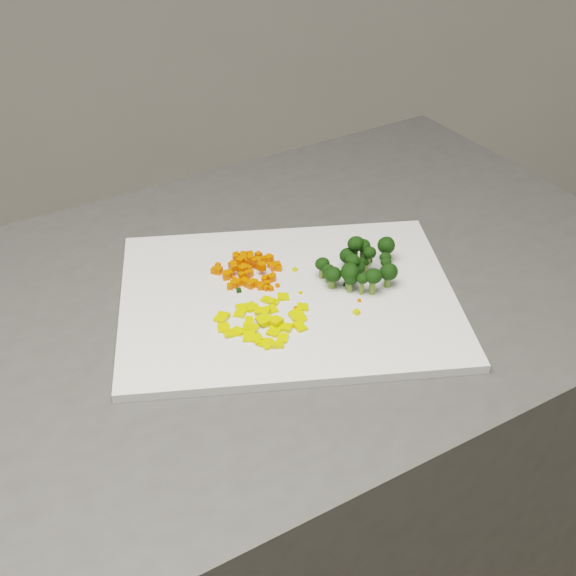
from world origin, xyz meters
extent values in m
cube|color=#464543|center=(0.05, 0.39, 0.45)|extent=(1.08, 0.91, 0.90)
cube|color=white|center=(0.02, 0.34, 0.91)|extent=(0.43, 0.35, 0.01)
cube|color=#F24D02|center=(0.01, 0.41, 0.91)|extent=(0.01, 0.01, 0.01)
cube|color=#F24D02|center=(-0.03, 0.41, 0.91)|extent=(0.01, 0.01, 0.01)
cube|color=#F24D02|center=(-0.02, 0.42, 0.91)|extent=(0.01, 0.01, 0.01)
cube|color=#F24D02|center=(0.02, 0.40, 0.91)|extent=(0.01, 0.01, 0.01)
cube|color=#F24D02|center=(-0.05, 0.39, 0.91)|extent=(0.01, 0.01, 0.01)
cube|color=#F24D02|center=(-0.02, 0.43, 0.91)|extent=(0.01, 0.01, 0.01)
cube|color=#F24D02|center=(-0.02, 0.40, 0.91)|extent=(0.01, 0.01, 0.01)
cube|color=#F24D02|center=(-0.02, 0.39, 0.91)|extent=(0.01, 0.01, 0.01)
cube|color=#F24D02|center=(0.01, 0.42, 0.91)|extent=(0.01, 0.01, 0.01)
cube|color=#F24D02|center=(0.00, 0.43, 0.91)|extent=(0.01, 0.01, 0.01)
cube|color=#F24D02|center=(-0.04, 0.40, 0.92)|extent=(0.01, 0.01, 0.01)
cube|color=#F24D02|center=(-0.03, 0.38, 0.91)|extent=(0.01, 0.01, 0.01)
cube|color=#F24D02|center=(-0.05, 0.37, 0.91)|extent=(0.01, 0.01, 0.01)
cube|color=#F24D02|center=(-0.03, 0.42, 0.91)|extent=(0.01, 0.01, 0.01)
cube|color=#F24D02|center=(-0.02, 0.37, 0.91)|extent=(0.01, 0.01, 0.01)
cube|color=#F24D02|center=(-0.02, 0.40, 0.91)|extent=(0.01, 0.01, 0.01)
cube|color=#F24D02|center=(0.00, 0.37, 0.91)|extent=(0.01, 0.01, 0.01)
cube|color=#F24D02|center=(0.00, 0.42, 0.91)|extent=(0.01, 0.01, 0.01)
cube|color=#F24D02|center=(-0.01, 0.41, 0.92)|extent=(0.01, 0.01, 0.01)
cube|color=#F24D02|center=(-0.02, 0.37, 0.91)|extent=(0.01, 0.01, 0.01)
cube|color=#F24D02|center=(0.01, 0.42, 0.91)|extent=(0.01, 0.01, 0.01)
cube|color=#F24D02|center=(-0.01, 0.36, 0.91)|extent=(0.01, 0.01, 0.01)
cube|color=#F24D02|center=(0.01, 0.43, 0.91)|extent=(0.01, 0.01, 0.01)
cube|color=#F24D02|center=(-0.02, 0.43, 0.91)|extent=(0.01, 0.01, 0.01)
cube|color=#F24D02|center=(-0.03, 0.44, 0.91)|extent=(0.01, 0.01, 0.01)
cube|color=#F24D02|center=(-0.02, 0.44, 0.91)|extent=(0.01, 0.01, 0.01)
cube|color=#F24D02|center=(0.00, 0.40, 0.92)|extent=(0.01, 0.01, 0.01)
cube|color=#F24D02|center=(-0.04, 0.38, 0.91)|extent=(0.01, 0.01, 0.01)
cube|color=#F24D02|center=(-0.02, 0.40, 0.92)|extent=(0.01, 0.01, 0.01)
cube|color=#F24D02|center=(-0.01, 0.37, 0.91)|extent=(0.01, 0.01, 0.01)
cube|color=#F24D02|center=(-0.01, 0.42, 0.91)|extent=(0.01, 0.01, 0.01)
cube|color=#F24D02|center=(0.02, 0.40, 0.91)|extent=(0.01, 0.01, 0.01)
cube|color=#F24D02|center=(-0.01, 0.42, 0.91)|extent=(0.01, 0.01, 0.01)
cube|color=#F24D02|center=(0.00, 0.39, 0.92)|extent=(0.01, 0.01, 0.01)
cube|color=#F24D02|center=(-0.01, 0.37, 0.91)|extent=(0.01, 0.01, 0.01)
cube|color=#F24D02|center=(-0.06, 0.41, 0.91)|extent=(0.01, 0.01, 0.01)
cube|color=#F24D02|center=(-0.04, 0.40, 0.91)|extent=(0.01, 0.01, 0.01)
cube|color=#F24D02|center=(-0.01, 0.43, 0.91)|extent=(0.01, 0.01, 0.01)
cube|color=#F24D02|center=(-0.04, 0.40, 0.91)|extent=(0.01, 0.01, 0.01)
cube|color=#F24D02|center=(-0.04, 0.39, 0.91)|extent=(0.01, 0.01, 0.01)
cube|color=#F24D02|center=(-0.03, 0.38, 0.91)|extent=(0.01, 0.01, 0.01)
cube|color=#F24D02|center=(0.00, 0.36, 0.91)|extent=(0.01, 0.01, 0.01)
cube|color=#F24D02|center=(-0.03, 0.40, 0.92)|extent=(0.01, 0.01, 0.01)
cube|color=#F24D02|center=(-0.01, 0.41, 0.91)|extent=(0.01, 0.01, 0.01)
cube|color=#F24D02|center=(-0.01, 0.42, 0.91)|extent=(0.01, 0.01, 0.01)
cube|color=#F24D02|center=(-0.01, 0.41, 0.92)|extent=(0.01, 0.01, 0.01)
cube|color=#F24D02|center=(-0.03, 0.38, 0.92)|extent=(0.01, 0.01, 0.01)
cube|color=#F24D02|center=(-0.04, 0.38, 0.91)|extent=(0.01, 0.01, 0.01)
cube|color=#F24D02|center=(0.01, 0.42, 0.91)|extent=(0.01, 0.01, 0.01)
cube|color=#F24D02|center=(0.00, 0.38, 0.91)|extent=(0.01, 0.01, 0.01)
cube|color=#F24D02|center=(-0.02, 0.43, 0.91)|extent=(0.01, 0.01, 0.01)
cube|color=#F24D02|center=(-0.05, 0.42, 0.91)|extent=(0.01, 0.01, 0.01)
cube|color=#F24D02|center=(-0.03, 0.43, 0.91)|extent=(0.01, 0.01, 0.01)
cube|color=#F24D02|center=(0.00, 0.36, 0.91)|extent=(0.01, 0.01, 0.01)
cube|color=#F24D02|center=(0.01, 0.42, 0.91)|extent=(0.01, 0.01, 0.01)
cube|color=#F24D02|center=(0.01, 0.39, 0.91)|extent=(0.01, 0.01, 0.01)
cube|color=#F24D02|center=(0.01, 0.38, 0.91)|extent=(0.01, 0.01, 0.01)
cube|color=#F24D02|center=(-0.05, 0.41, 0.91)|extent=(0.01, 0.01, 0.01)
cube|color=#F24D02|center=(-0.02, 0.39, 0.91)|extent=(0.01, 0.01, 0.01)
cube|color=#F24D02|center=(-0.02, 0.39, 0.91)|extent=(0.01, 0.01, 0.01)
cube|color=#F24D02|center=(-0.02, 0.43, 0.91)|extent=(0.01, 0.01, 0.01)
cube|color=#F24D02|center=(-0.04, 0.40, 0.91)|extent=(0.01, 0.01, 0.01)
cube|color=#F24D02|center=(-0.01, 0.44, 0.91)|extent=(0.01, 0.01, 0.01)
cube|color=#F24D02|center=(-0.02, 0.40, 0.92)|extent=(0.01, 0.01, 0.01)
cube|color=#F24D02|center=(-0.02, 0.39, 0.92)|extent=(0.01, 0.01, 0.01)
cube|color=#F24D02|center=(-0.03, 0.41, 0.91)|extent=(0.01, 0.01, 0.01)
cube|color=#F24D02|center=(0.01, 0.40, 0.91)|extent=(0.01, 0.01, 0.01)
cube|color=#F24D02|center=(-0.01, 0.37, 0.91)|extent=(0.01, 0.01, 0.01)
cube|color=#F24D02|center=(0.00, 0.42, 0.91)|extent=(0.01, 0.01, 0.01)
cube|color=yellow|center=(-0.02, 0.31, 0.92)|extent=(0.02, 0.02, 0.01)
cube|color=yellow|center=(-0.01, 0.28, 0.91)|extent=(0.02, 0.02, 0.01)
cube|color=yellow|center=(0.00, 0.26, 0.91)|extent=(0.02, 0.02, 0.01)
cube|color=yellow|center=(-0.05, 0.29, 0.91)|extent=(0.02, 0.02, 0.00)
cube|color=yellow|center=(0.00, 0.33, 0.91)|extent=(0.02, 0.02, 0.01)
cube|color=yellow|center=(0.01, 0.34, 0.91)|extent=(0.02, 0.02, 0.00)
cube|color=yellow|center=(-0.02, 0.29, 0.91)|extent=(0.01, 0.01, 0.01)
cube|color=yellow|center=(-0.04, 0.29, 0.91)|extent=(0.02, 0.02, 0.01)
cube|color=yellow|center=(-0.07, 0.30, 0.91)|extent=(0.01, 0.01, 0.00)
cube|color=yellow|center=(-0.01, 0.28, 0.91)|extent=(0.02, 0.02, 0.01)
cube|color=yellow|center=(-0.03, 0.26, 0.91)|extent=(0.01, 0.01, 0.01)
cube|color=yellow|center=(-0.03, 0.33, 0.91)|extent=(0.02, 0.01, 0.01)
cube|color=yellow|center=(0.00, 0.28, 0.91)|extent=(0.02, 0.02, 0.01)
cube|color=yellow|center=(-0.03, 0.33, 0.91)|extent=(0.01, 0.01, 0.00)
cube|color=yellow|center=(-0.02, 0.26, 0.91)|extent=(0.02, 0.02, 0.00)
cube|color=yellow|center=(0.02, 0.29, 0.91)|extent=(0.02, 0.02, 0.00)
cube|color=yellow|center=(-0.04, 0.32, 0.91)|extent=(0.02, 0.02, 0.01)
cube|color=yellow|center=(-0.01, 0.34, 0.91)|extent=(0.02, 0.02, 0.01)
cube|color=yellow|center=(-0.06, 0.28, 0.91)|extent=(0.02, 0.01, 0.01)
cube|color=yellow|center=(-0.01, 0.29, 0.92)|extent=(0.02, 0.02, 0.00)
cube|color=yellow|center=(-0.06, 0.31, 0.91)|extent=(0.02, 0.02, 0.01)
cube|color=yellow|center=(-0.01, 0.25, 0.91)|extent=(0.02, 0.01, 0.01)
cube|color=yellow|center=(-0.03, 0.27, 0.91)|extent=(0.01, 0.02, 0.01)
cube|color=yellow|center=(0.02, 0.28, 0.91)|extent=(0.02, 0.02, 0.01)
cube|color=yellow|center=(-0.03, 0.27, 0.91)|extent=(0.01, 0.01, 0.01)
cube|color=yellow|center=(0.02, 0.30, 0.91)|extent=(0.02, 0.02, 0.01)
cube|color=yellow|center=(-0.01, 0.32, 0.91)|extent=(0.02, 0.02, 0.00)
cube|color=yellow|center=(0.02, 0.30, 0.91)|extent=(0.01, 0.02, 0.01)
cube|color=yellow|center=(-0.02, 0.30, 0.92)|extent=(0.02, 0.02, 0.01)
cube|color=yellow|center=(-0.04, 0.33, 0.91)|extent=(0.02, 0.02, 0.01)
cube|color=yellow|center=(-0.04, 0.30, 0.91)|extent=(0.01, 0.02, 0.01)
cube|color=yellow|center=(-0.01, 0.30, 0.91)|extent=(0.02, 0.02, 0.00)
cube|color=yellow|center=(-0.04, 0.29, 0.91)|extent=(0.02, 0.02, 0.01)
cube|color=yellow|center=(-0.04, 0.27, 0.91)|extent=(0.02, 0.02, 0.01)
cube|color=yellow|center=(-0.02, 0.25, 0.91)|extent=(0.01, 0.01, 0.00)
cube|color=yellow|center=(0.03, 0.31, 0.91)|extent=(0.02, 0.02, 0.01)
cube|color=#F24D02|center=(0.00, 0.38, 0.91)|extent=(0.01, 0.01, 0.00)
cube|color=#F24D02|center=(0.01, 0.36, 0.91)|extent=(0.01, 0.01, 0.00)
cube|color=yellow|center=(0.09, 0.29, 0.91)|extent=(0.01, 0.01, 0.00)
cube|color=black|center=(0.09, 0.35, 0.91)|extent=(0.01, 0.01, 0.00)
cube|color=black|center=(-0.04, 0.36, 0.91)|extent=(0.01, 0.01, 0.00)
cube|color=yellow|center=(0.04, 0.39, 0.91)|extent=(0.01, 0.01, 0.00)
cube|color=#F24D02|center=(0.02, 0.32, 0.91)|extent=(0.00, 0.00, 0.00)
cube|color=#F24D02|center=(0.10, 0.31, 0.91)|extent=(0.00, 0.00, 0.00)
cube|color=yellow|center=(0.04, 0.34, 0.91)|extent=(0.00, 0.00, 0.00)
cube|color=black|center=(-0.04, 0.29, 0.91)|extent=(0.01, 0.01, 0.00)
camera|label=1|loc=(-0.15, -0.41, 1.46)|focal=50.00mm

